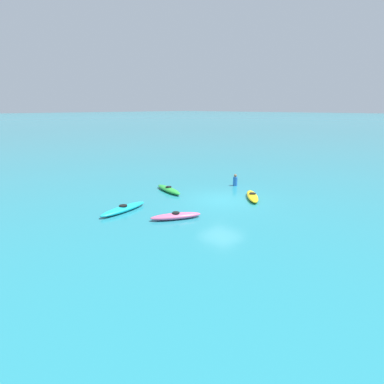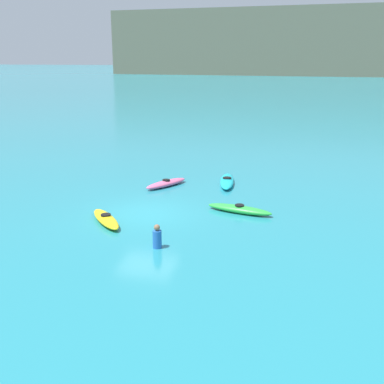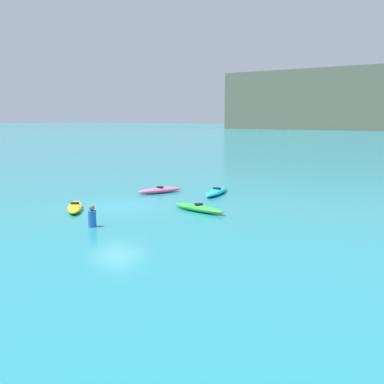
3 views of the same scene
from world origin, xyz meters
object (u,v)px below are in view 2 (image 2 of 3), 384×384
Objects in this scene: kayak_pink at (166,183)px; kayak_cyan at (227,181)px; kayak_green at (239,209)px; kayak_yellow at (106,219)px; person_near_shore at (157,238)px.

kayak_pink is 3.25m from kayak_cyan.
kayak_yellow is at bearing -153.67° from kayak_green.
kayak_green is 3.44× the size of person_near_shore.
person_near_shore is at bearing -96.13° from kayak_cyan.
person_near_shore reaches higher than kayak_yellow.
kayak_yellow is 0.82× the size of kayak_green.
kayak_pink is at bearing 82.33° from kayak_yellow.
person_near_shore is (2.04, -8.04, 0.22)m from kayak_pink.
person_near_shore reaches higher than kayak_cyan.
kayak_yellow is (-0.81, -6.00, 0.00)m from kayak_pink.
person_near_shore is (-2.31, -4.59, 0.22)m from kayak_green.
kayak_cyan is (-1.32, 4.64, 0.00)m from kayak_green.
kayak_green is 5.15m from person_near_shore.
kayak_yellow is 0.76× the size of kayak_cyan.
kayak_pink and kayak_green have the same top height.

